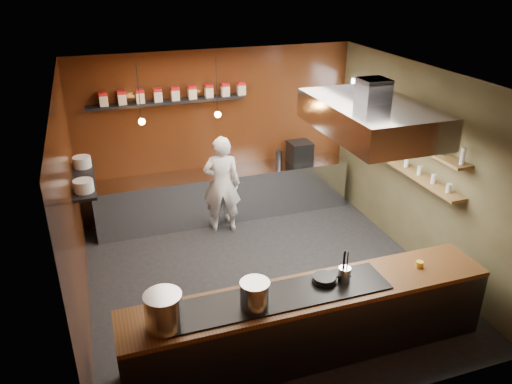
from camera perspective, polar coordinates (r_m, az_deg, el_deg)
name	(u,v)px	position (r m, az deg, el deg)	size (l,w,h in m)	color
floor	(264,280)	(7.57, 0.95, -10.02)	(5.00, 5.00, 0.00)	black
back_wall	(218,134)	(9.05, -4.33, 6.62)	(5.00, 5.00, 0.00)	#39180A
left_wall	(73,216)	(6.50, -20.22, -2.62)	(5.00, 5.00, 0.00)	#39180A
right_wall	(420,167)	(7.96, 18.27, 2.75)	(5.00, 5.00, 0.00)	#484228
ceiling	(266,79)	(6.34, 1.15, 12.76)	(5.00, 5.00, 0.00)	silver
window_pane	(363,112)	(9.14, 12.14, 8.93)	(1.00, 1.00, 0.00)	white
prep_counter	(225,194)	(9.14, -3.59, -0.26)	(4.60, 0.65, 0.90)	silver
pass_counter	(310,322)	(6.11, 6.15, -14.56)	(4.40, 0.72, 0.94)	#38383D
tin_shelf	(167,102)	(8.55, -10.17, 10.10)	(2.60, 0.26, 0.04)	black
plate_shelf	(84,180)	(7.38, -19.08, 1.32)	(0.30, 1.40, 0.04)	black
bottle_shelf_upper	(403,135)	(7.95, 16.49, 6.21)	(0.26, 2.80, 0.04)	brown
bottle_shelf_lower	(400,164)	(8.11, 16.09, 3.07)	(0.26, 2.80, 0.04)	brown
extractor_hood	(371,117)	(6.67, 12.99, 8.36)	(1.20, 2.00, 0.72)	#38383D
pendant_left	(141,118)	(7.87, -12.96, 8.20)	(0.10, 0.10, 0.95)	black
pendant_right	(218,111)	(8.07, -4.40, 9.17)	(0.10, 0.10, 0.95)	black
storage_tins	(175,93)	(8.54, -9.23, 11.06)	(2.43, 0.13, 0.22)	beige
plate_stacks	(83,173)	(7.35, -19.19, 2.03)	(0.26, 1.16, 0.16)	silver
bottles	(404,127)	(7.91, 16.61, 7.17)	(0.06, 2.66, 0.24)	silver
wine_glasses	(400,159)	(8.08, 16.16, 3.63)	(0.07, 2.37, 0.13)	silver
stockpot_large	(164,310)	(5.26, -10.50, -13.17)	(0.39, 0.39, 0.38)	silver
stockpot_small	(255,294)	(5.45, -0.13, -11.61)	(0.33, 0.33, 0.31)	#B6B8BD
utensil_crock	(344,275)	(5.95, 10.06, -9.28)	(0.14, 0.14, 0.19)	silver
frying_pan	(325,279)	(5.94, 7.85, -9.82)	(0.45, 0.29, 0.07)	black
butter_jar	(420,264)	(6.49, 18.19, -7.85)	(0.09, 0.09, 0.08)	gold
espresso_machine	(300,152)	(9.32, 5.02, 4.55)	(0.40, 0.38, 0.40)	black
chef	(222,184)	(8.53, -3.89, 0.86)	(0.63, 0.41, 1.73)	white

